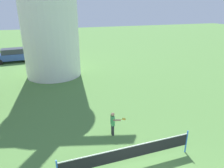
# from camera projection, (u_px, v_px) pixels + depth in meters

# --- Properties ---
(tennis_net) EXTENTS (5.60, 0.06, 1.10)m
(tennis_net) POSITION_uv_depth(u_px,v_px,m) (129.00, 153.00, 8.27)
(tennis_net) COLOR blue
(tennis_net) RESTS_ON ground_plane
(player_far) EXTENTS (0.72, 0.51, 1.24)m
(player_far) POSITION_uv_depth(u_px,v_px,m) (113.00, 122.00, 10.41)
(player_far) COLOR #333338
(player_far) RESTS_ON ground_plane
(parked_car_blue) EXTENTS (4.51, 2.10, 1.56)m
(parked_car_blue) POSITION_uv_depth(u_px,v_px,m) (14.00, 55.00, 24.16)
(parked_car_blue) COLOR #334C99
(parked_car_blue) RESTS_ON ground_plane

